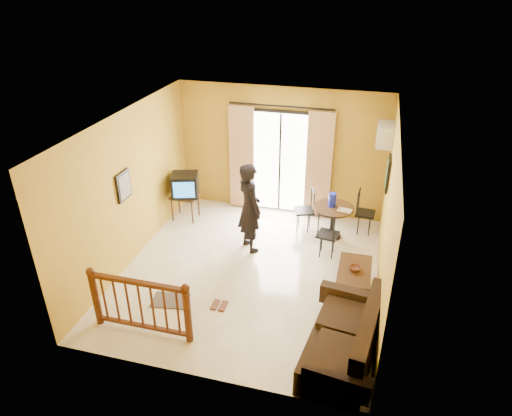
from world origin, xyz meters
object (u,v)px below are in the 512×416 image
(television, at_px, (185,185))
(coffee_table, at_px, (354,276))
(sofa, at_px, (346,342))
(dining_table, at_px, (333,214))
(standing_person, at_px, (250,208))

(television, distance_m, coffee_table, 4.09)
(coffee_table, bearing_deg, sofa, -89.74)
(dining_table, relative_size, sofa, 0.42)
(standing_person, bearing_deg, coffee_table, -155.34)
(coffee_table, distance_m, sofa, 1.62)
(dining_table, bearing_deg, coffee_table, -71.45)
(television, relative_size, sofa, 0.35)
(coffee_table, bearing_deg, television, 156.30)
(coffee_table, bearing_deg, standing_person, 157.89)
(standing_person, bearing_deg, sofa, 176.89)
(coffee_table, xyz_separation_m, standing_person, (-2.07, 0.84, 0.60))
(dining_table, relative_size, coffee_table, 0.83)
(dining_table, bearing_deg, sofa, -80.18)
(sofa, bearing_deg, dining_table, 107.40)
(television, bearing_deg, coffee_table, -41.17)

